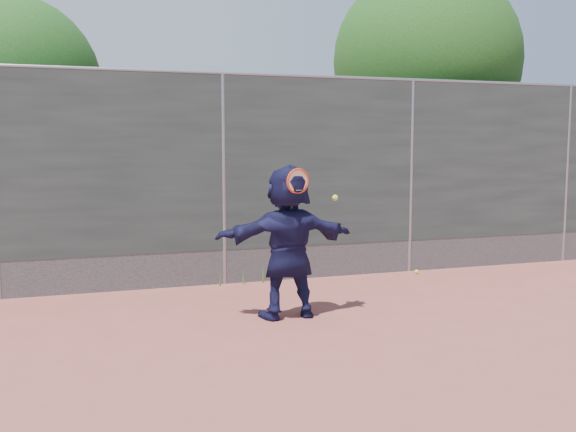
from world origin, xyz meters
name	(u,v)px	position (x,y,z in m)	size (l,w,h in m)	color
ground	(307,360)	(0.00, 0.00, 0.00)	(80.00, 80.00, 0.00)	#9E4C42
player	(288,241)	(0.31, 1.51, 0.89)	(1.65, 0.53, 1.78)	#15153A
ball_ground	(417,272)	(3.00, 3.25, 0.03)	(0.07, 0.07, 0.07)	#D2F636
fence	(224,175)	(0.00, 3.50, 1.58)	(20.00, 0.06, 3.03)	#38423D
swing_action	(301,185)	(0.41, 1.32, 1.56)	(0.66, 0.16, 0.51)	red
tree_right	(433,68)	(4.68, 5.75, 3.49)	(3.78, 3.60, 5.39)	#382314
tree_left	(21,90)	(-2.85, 6.55, 2.94)	(3.15, 3.00, 4.53)	#382314
weed_clump	(246,275)	(0.29, 3.38, 0.13)	(0.68, 0.07, 0.30)	#387226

